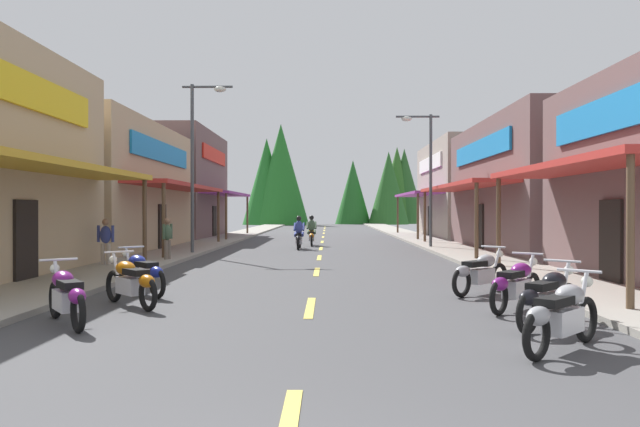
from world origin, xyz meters
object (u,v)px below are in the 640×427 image
object	(u,v)px
motorcycle_parked_right_0	(562,314)
motorcycle_parked_left_0	(66,295)
motorcycle_parked_right_2	(516,284)
rider_cruising_trailing	(312,233)
motorcycle_parked_right_1	(548,297)
streetlamp_left	(199,146)
motorcycle_parked_left_1	(131,281)
rider_cruising_lead	(299,235)
motorcycle_parked_right_3	(480,272)
pedestrian_browsing	(167,237)
pedestrian_by_shop	(106,240)
motorcycle_parked_left_2	(142,273)
streetlamp_right	(424,162)

from	to	relation	value
motorcycle_parked_right_0	motorcycle_parked_left_0	distance (m)	7.42
motorcycle_parked_right_2	rider_cruising_trailing	xyz separation A→B (m)	(-4.30, 19.73, 0.17)
motorcycle_parked_right_1	motorcycle_parked_right_2	distance (m)	1.64
motorcycle_parked_right_2	rider_cruising_trailing	bearing A→B (deg)	52.76
streetlamp_left	motorcycle_parked_right_0	xyz separation A→B (m)	(8.29, -16.41, -3.95)
motorcycle_parked_right_2	motorcycle_parked_left_1	xyz separation A→B (m)	(-7.21, 0.32, 0.00)
motorcycle_parked_right_1	rider_cruising_lead	distance (m)	19.25
motorcycle_parked_right_3	rider_cruising_lead	world-z (taller)	rider_cruising_lead
motorcycle_parked_right_0	motorcycle_parked_right_1	world-z (taller)	same
streetlamp_left	pedestrian_browsing	world-z (taller)	streetlamp_left
motorcycle_parked_right_3	pedestrian_browsing	world-z (taller)	pedestrian_browsing
motorcycle_parked_right_0	motorcycle_parked_left_0	bearing A→B (deg)	121.81
streetlamp_left	motorcycle_parked_left_1	world-z (taller)	streetlamp_left
motorcycle_parked_right_2	pedestrian_by_shop	bearing A→B (deg)	93.82
rider_cruising_trailing	pedestrian_by_shop	size ratio (longest dim) A/B	1.37
motorcycle_parked_right_3	motorcycle_parked_right_2	bearing A→B (deg)	-130.62
motorcycle_parked_left_2	motorcycle_parked_right_1	bearing A→B (deg)	-157.95
motorcycle_parked_left_1	pedestrian_browsing	size ratio (longest dim) A/B	1.05
streetlamp_left	motorcycle_parked_right_1	world-z (taller)	streetlamp_left
streetlamp_right	pedestrian_by_shop	distance (m)	15.29
motorcycle_parked_right_1	rider_cruising_trailing	size ratio (longest dim) A/B	0.76
streetlamp_right	motorcycle_parked_left_2	world-z (taller)	streetlamp_right
motorcycle_parked_right_0	rider_cruising_lead	distance (m)	20.68
rider_cruising_lead	pedestrian_by_shop	xyz separation A→B (m)	(-5.68, -9.20, 0.24)
rider_cruising_lead	pedestrian_browsing	xyz separation A→B (m)	(-4.26, -7.17, 0.24)
motorcycle_parked_right_2	pedestrian_browsing	world-z (taller)	pedestrian_browsing
motorcycle_parked_left_1	pedestrian_browsing	bearing A→B (deg)	-31.74
motorcycle_parked_right_3	rider_cruising_trailing	xyz separation A→B (m)	(-4.19, 17.61, 0.17)
motorcycle_parked_right_2	motorcycle_parked_left_1	bearing A→B (deg)	127.96
motorcycle_parked_left_2	pedestrian_browsing	xyz separation A→B (m)	(-1.58, 7.95, 0.41)
motorcycle_parked_left_0	streetlamp_right	bearing A→B (deg)	-61.53
motorcycle_parked_right_0	motorcycle_parked_right_3	world-z (taller)	same
motorcycle_parked_left_1	pedestrian_by_shop	xyz separation A→B (m)	(-3.28, 7.49, 0.41)
pedestrian_by_shop	pedestrian_browsing	bearing A→B (deg)	152.26
streetlamp_left	pedestrian_browsing	xyz separation A→B (m)	(-0.39, -3.38, -3.54)
streetlamp_left	motorcycle_parked_left_0	world-z (taller)	streetlamp_left
rider_cruising_lead	rider_cruising_trailing	world-z (taller)	same
motorcycle_parked_left_0	rider_cruising_trailing	size ratio (longest dim) A/B	0.83
streetlamp_right	rider_cruising_trailing	distance (m)	6.87
motorcycle_parked_left_2	rider_cruising_trailing	distance (m)	18.13
motorcycle_parked_right_0	pedestrian_browsing	xyz separation A→B (m)	(-8.67, 13.03, 0.41)
motorcycle_parked_left_1	rider_cruising_lead	xyz separation A→B (m)	(2.40, 16.69, 0.17)
streetlamp_right	motorcycle_parked_right_0	bearing A→B (deg)	-94.18
motorcycle_parked_left_0	motorcycle_parked_left_2	xyz separation A→B (m)	(0.14, 3.42, 0.00)
motorcycle_parked_right_2	rider_cruising_lead	distance (m)	17.67
rider_cruising_lead	pedestrian_browsing	world-z (taller)	rider_cruising_lead
streetlamp_left	motorcycle_parked_right_3	distance (m)	14.57
rider_cruising_trailing	pedestrian_by_shop	world-z (taller)	rider_cruising_trailing
streetlamp_right	motorcycle_parked_left_2	distance (m)	17.98
streetlamp_right	motorcycle_parked_right_2	xyz separation A→B (m)	(-1.09, -17.26, -3.62)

